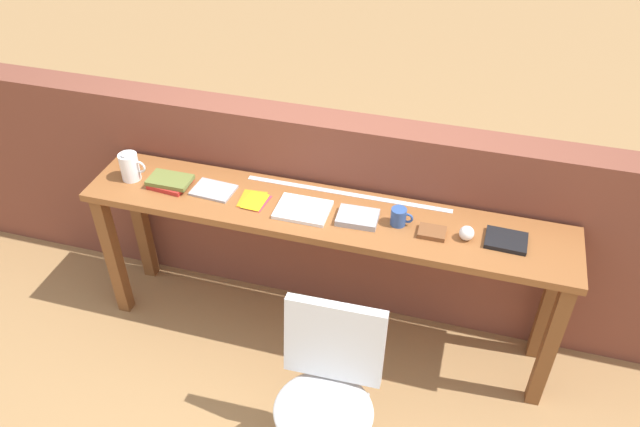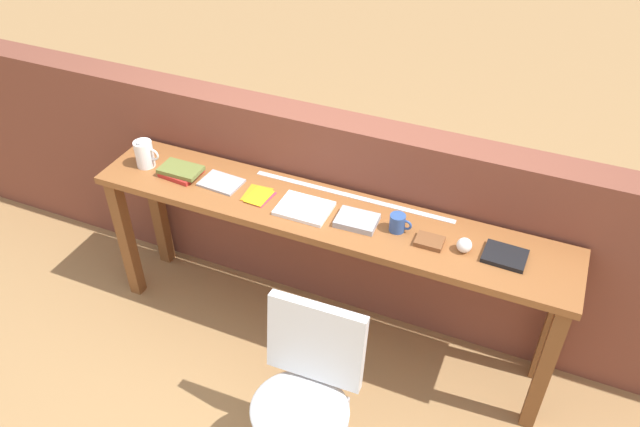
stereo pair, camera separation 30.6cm
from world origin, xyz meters
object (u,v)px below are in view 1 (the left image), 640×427
at_px(mug, 399,217).
at_px(leather_journal_brown, 432,232).
at_px(book_open_centre, 303,210).
at_px(magazine_cycling, 214,190).
at_px(pamphlet_pile_colourful, 254,201).
at_px(book_repair_rightmost, 506,240).
at_px(sports_ball_small, 467,233).
at_px(pitcher_white, 130,166).
at_px(book_stack_leftmost, 170,182).
at_px(chair_white_moulded, 327,387).

relative_size(mug, leather_journal_brown, 0.85).
relative_size(book_open_centre, leather_journal_brown, 2.04).
bearing_deg(magazine_cycling, pamphlet_pile_colourful, -1.86).
bearing_deg(book_repair_rightmost, leather_journal_brown, -171.67).
xyz_separation_m(pamphlet_pile_colourful, sports_ball_small, (1.07, -0.00, 0.03)).
bearing_deg(pitcher_white, book_open_centre, -1.23).
distance_m(book_stack_leftmost, book_open_centre, 0.74).
distance_m(magazine_cycling, pamphlet_pile_colourful, 0.24).
distance_m(pitcher_white, pamphlet_pile_colourful, 0.70).
xyz_separation_m(leather_journal_brown, book_repair_rightmost, (0.34, 0.04, -0.00)).
bearing_deg(chair_white_moulded, book_repair_rightmost, 49.42).
distance_m(mug, book_repair_rightmost, 0.51).
height_order(book_stack_leftmost, book_open_centre, book_stack_leftmost).
height_order(pitcher_white, book_open_centre, pitcher_white).
xyz_separation_m(chair_white_moulded, book_repair_rightmost, (0.66, 0.77, 0.36)).
xyz_separation_m(book_stack_leftmost, mug, (1.21, 0.01, 0.02)).
height_order(magazine_cycling, leather_journal_brown, leather_journal_brown).
bearing_deg(magazine_cycling, pitcher_white, -174.45).
bearing_deg(book_open_centre, chair_white_moulded, -65.42).
xyz_separation_m(pamphlet_pile_colourful, book_repair_rightmost, (1.25, 0.03, 0.01)).
bearing_deg(book_repair_rightmost, pamphlet_pile_colourful, -176.80).
xyz_separation_m(mug, leather_journal_brown, (0.17, -0.03, -0.03)).
xyz_separation_m(pamphlet_pile_colourful, leather_journal_brown, (0.91, -0.01, 0.01)).
xyz_separation_m(pitcher_white, book_repair_rightmost, (1.95, 0.02, -0.07)).
distance_m(pamphlet_pile_colourful, mug, 0.74).
height_order(chair_white_moulded, pitcher_white, pitcher_white).
bearing_deg(pamphlet_pile_colourful, magazine_cycling, 174.21).
bearing_deg(pitcher_white, leather_journal_brown, -0.79).
relative_size(pitcher_white, pamphlet_pile_colourful, 1.08).
xyz_separation_m(chair_white_moulded, book_stack_leftmost, (-1.07, 0.75, 0.38)).
bearing_deg(leather_journal_brown, book_repair_rightmost, 5.88).
relative_size(pamphlet_pile_colourful, mug, 1.54).
bearing_deg(pamphlet_pile_colourful, book_repair_rightmost, 1.22).
relative_size(leather_journal_brown, book_repair_rightmost, 0.68).
distance_m(pitcher_white, sports_ball_small, 1.77).
bearing_deg(magazine_cycling, mug, 3.80).
xyz_separation_m(chair_white_moulded, leather_journal_brown, (0.31, 0.73, 0.37)).
relative_size(pitcher_white, book_stack_leftmost, 0.82).
height_order(chair_white_moulded, pamphlet_pile_colourful, chair_white_moulded).
distance_m(chair_white_moulded, book_repair_rightmost, 1.07).
height_order(chair_white_moulded, book_stack_leftmost, book_stack_leftmost).
relative_size(pitcher_white, leather_journal_brown, 1.41).
height_order(book_stack_leftmost, book_repair_rightmost, book_stack_leftmost).
height_order(chair_white_moulded, book_open_centre, book_open_centre).
relative_size(chair_white_moulded, mug, 8.10).
xyz_separation_m(sports_ball_small, book_repair_rightmost, (0.18, 0.03, -0.02)).
bearing_deg(book_open_centre, sports_ball_small, 0.81).
height_order(book_stack_leftmost, sports_ball_small, sports_ball_small).
bearing_deg(mug, book_repair_rightmost, 0.60).
bearing_deg(sports_ball_small, pamphlet_pile_colourful, 179.93).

